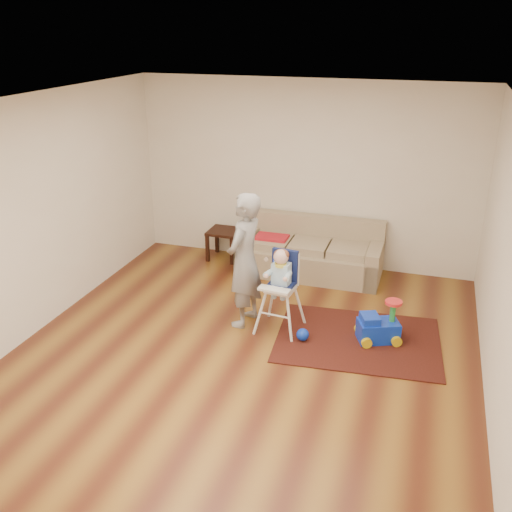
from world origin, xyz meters
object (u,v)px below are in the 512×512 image
(side_table, at_px, (224,244))
(sofa, at_px, (310,248))
(ride_on_toy, at_px, (379,321))
(high_chair, at_px, (280,291))
(adult, at_px, (245,260))
(toy_ball, at_px, (303,335))

(side_table, bearing_deg, sofa, -7.53)
(ride_on_toy, xyz_separation_m, high_chair, (-1.14, -0.07, 0.23))
(sofa, height_order, adult, adult)
(sofa, xyz_separation_m, high_chair, (0.03, -1.68, 0.10))
(sofa, height_order, side_table, sofa)
(side_table, xyz_separation_m, toy_ball, (1.73, -2.06, -0.14))
(side_table, distance_m, ride_on_toy, 3.12)
(high_chair, height_order, adult, adult)
(ride_on_toy, distance_m, high_chair, 1.17)
(toy_ball, height_order, high_chair, high_chair)
(side_table, bearing_deg, ride_on_toy, -35.13)
(sofa, relative_size, high_chair, 1.98)
(side_table, bearing_deg, toy_ball, -50.03)
(sofa, xyz_separation_m, ride_on_toy, (1.17, -1.61, -0.13))
(sofa, distance_m, side_table, 1.40)
(side_table, relative_size, ride_on_toy, 0.92)
(side_table, xyz_separation_m, ride_on_toy, (2.55, -1.79, 0.03))
(ride_on_toy, xyz_separation_m, adult, (-1.59, -0.04, 0.56))
(ride_on_toy, distance_m, adult, 1.69)
(toy_ball, xyz_separation_m, high_chair, (-0.33, 0.20, 0.41))
(high_chair, bearing_deg, side_table, 132.59)
(side_table, height_order, toy_ball, side_table)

